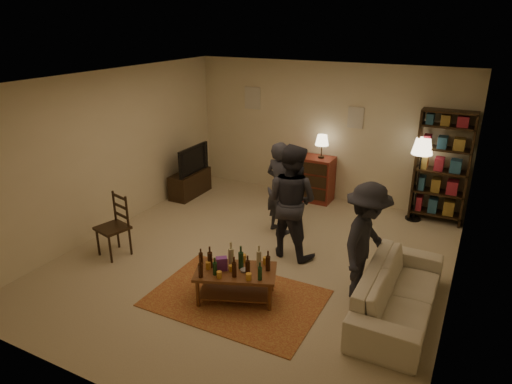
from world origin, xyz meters
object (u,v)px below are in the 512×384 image
Objects in this scene: person_by_sofa at (366,242)px; tv_stand at (190,177)px; sofa at (399,293)px; person_right at (291,201)px; coffee_table at (235,273)px; dining_chair at (116,223)px; bookshelf at (442,166)px; dresser at (308,177)px; person_left at (280,188)px; floor_lamp at (422,152)px.

tv_stand is at bearing 68.90° from person_by_sofa.
person_right reaches higher than sofa.
dining_chair is (-2.24, 0.23, 0.14)m from coffee_table.
bookshelf is 3.01m from person_right.
coffee_table is 3.78m from dresser.
dining_chair is 2.65m from tv_stand.
dining_chair is at bearing 63.97° from person_left.
coffee_table is at bearing 91.58° from person_right.
tv_stand is 0.51× the size of sofa.
tv_stand is 0.66× the size of person_by_sofa.
person_left reaches higher than coffee_table.
dresser reaches higher than dining_chair.
person_by_sofa is at bearing 29.58° from coffee_table.
dining_chair is 0.65× the size of floor_lamp.
bookshelf is 2.90m from person_left.
floor_lamp is (2.09, -0.06, 0.81)m from dresser.
tv_stand is at bearing -157.93° from dresser.
dresser is at bearing -68.41° from person_right.
bookshelf is at bearing -120.80° from person_right.
dresser is at bearing -67.07° from person_left.
floor_lamp is at bearing 56.28° from dining_chair.
bookshelf is (2.44, 0.07, 0.56)m from dresser.
sofa is 1.31× the size of person_by_sofa.
sofa is (4.64, -2.20, -0.08)m from tv_stand.
dining_chair is 0.49× the size of bookshelf.
tv_stand is 3.19m from person_right.
person_left is 2.21m from person_by_sofa.
floor_lamp is 2.72m from person_right.
dining_chair is 4.22m from sofa.
coffee_table is 2.06m from sofa.
person_right is at bearing -75.79° from dresser.
bookshelf is at bearing -5.54° from person_by_sofa.
coffee_table is 2.26m from dining_chair.
dresser is at bearing 77.55° from dining_chair.
person_right is 1.46m from person_by_sofa.
dining_chair is 0.94× the size of tv_stand.
person_by_sofa is at bearing 163.55° from person_left.
person_right is at bearing -128.17° from bookshelf.
floor_lamp is at bearing 0.80° from person_by_sofa.
person_left is at bearing 59.01° from person_by_sofa.
person_left reaches higher than dining_chair.
floor_lamp is at bearing -1.73° from dresser.
person_right is (2.83, -1.38, 0.50)m from tv_stand.
coffee_table is at bearing -83.42° from dresser.
coffee_table is 0.74× the size of person_by_sofa.
coffee_table reaches higher than sofa.
sofa is 0.73m from person_by_sofa.
person_by_sofa is at bearing -94.00° from floor_lamp.
person_right reaches higher than floor_lamp.
tv_stand is (-2.69, 2.84, -0.00)m from coffee_table.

